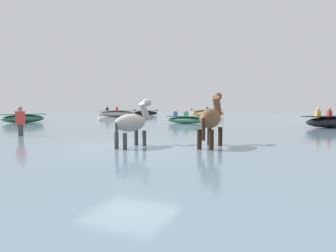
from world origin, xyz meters
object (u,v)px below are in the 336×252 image
at_px(boat_distant_east, 207,113).
at_px(boat_mid_outer, 331,122).
at_px(horse_lead_bay, 211,120).
at_px(channel_buoy, 100,119).
at_px(horse_trailing_grey, 132,124).
at_px(boat_far_offshore, 145,113).
at_px(boat_near_port, 186,120).
at_px(boat_far_inshore, 117,114).
at_px(boat_near_starboard, 23,118).
at_px(person_wading_mid, 20,125).

xyz_separation_m(boat_distant_east, boat_mid_outer, (10.86, -13.76, -0.04)).
height_order(horse_lead_bay, channel_buoy, horse_lead_bay).
distance_m(horse_trailing_grey, boat_far_offshore, 27.64).
bearing_deg(boat_near_port, boat_far_inshore, 142.68).
xyz_separation_m(boat_mid_outer, channel_buoy, (-16.24, 0.80, -0.16)).
relative_size(boat_mid_outer, boat_far_inshore, 0.79).
height_order(horse_trailing_grey, boat_distant_east, horse_trailing_grey).
xyz_separation_m(horse_trailing_grey, boat_near_port, (-2.35, 11.56, -0.42)).
distance_m(boat_far_offshore, channel_buoy, 13.07).
xyz_separation_m(boat_far_inshore, boat_near_starboard, (-0.10, -12.17, -0.05)).
distance_m(boat_mid_outer, boat_near_port, 8.83).
bearing_deg(boat_far_offshore, person_wading_mid, -74.79).
bearing_deg(horse_trailing_grey, boat_far_inshore, 123.67).
bearing_deg(boat_far_offshore, boat_near_port, -53.02).
height_order(boat_near_starboard, channel_buoy, channel_buoy).
relative_size(horse_trailing_grey, boat_near_port, 0.67).
relative_size(boat_distant_east, boat_mid_outer, 1.18).
distance_m(boat_far_inshore, channel_buoy, 8.65).
height_order(boat_far_inshore, channel_buoy, boat_far_inshore).
relative_size(boat_near_port, boat_far_inshore, 0.66).
relative_size(boat_far_inshore, person_wading_mid, 2.59).
bearing_deg(boat_mid_outer, horse_trailing_grey, -120.19).
bearing_deg(horse_trailing_grey, boat_distant_east, 99.98).
height_order(boat_near_port, boat_far_inshore, boat_far_inshore).
relative_size(boat_near_starboard, channel_buoy, 4.25).
height_order(horse_lead_bay, person_wading_mid, horse_lead_bay).
bearing_deg(boat_distant_east, boat_far_inshore, -150.34).
relative_size(horse_trailing_grey, boat_distant_east, 0.47).
bearing_deg(horse_trailing_grey, boat_mid_outer, 59.81).
height_order(horse_trailing_grey, channel_buoy, horse_trailing_grey).
xyz_separation_m(horse_trailing_grey, boat_far_offshore, (-12.28, 24.76, -0.38)).
bearing_deg(boat_far_inshore, boat_mid_outer, -23.88).
bearing_deg(channel_buoy, boat_near_port, -2.84).
bearing_deg(boat_near_port, horse_trailing_grey, -78.53).
bearing_deg(boat_far_inshore, person_wading_mid, -68.53).
relative_size(boat_far_offshore, person_wading_mid, 1.85).
xyz_separation_m(horse_lead_bay, boat_mid_outer, (4.32, 10.23, -0.48)).
bearing_deg(boat_near_port, horse_lead_bay, -67.08).
relative_size(boat_far_inshore, boat_near_starboard, 1.35).
xyz_separation_m(boat_distant_east, person_wading_mid, (-1.46, -23.83, 0.08)).
bearing_deg(boat_distant_east, boat_near_port, -81.33).
height_order(boat_far_inshore, boat_near_starboard, boat_far_inshore).
bearing_deg(person_wading_mid, horse_lead_bay, -1.17).
xyz_separation_m(boat_distant_east, channel_buoy, (-5.39, -12.97, -0.21)).
relative_size(boat_near_port, person_wading_mid, 1.70).
distance_m(boat_far_offshore, boat_near_port, 16.51).
bearing_deg(horse_lead_bay, channel_buoy, 137.24).
bearing_deg(boat_far_offshore, boat_mid_outer, -35.99).
relative_size(horse_lead_bay, horse_trailing_grey, 1.11).
xyz_separation_m(horse_lead_bay, boat_far_inshore, (-15.39, 18.95, -0.45)).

